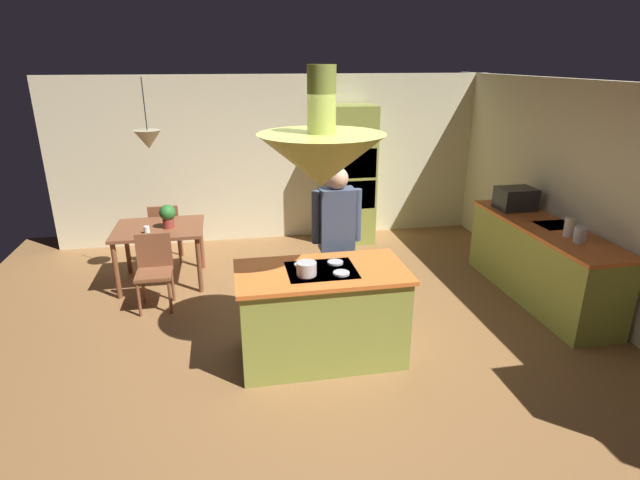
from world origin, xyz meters
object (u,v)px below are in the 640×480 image
object	(u,v)px
cup_on_table	(147,230)
canister_flour	(580,235)
person_at_island	(336,236)
chair_by_back_wall	(166,229)
kitchen_island	(321,314)
microwave_on_counter	(516,199)
oven_tower	(352,175)
potted_plant_on_table	(168,215)
cooking_pot_on_cooktop	(307,269)
chair_facing_island	(154,266)
dining_table	(159,234)
canister_sugar	(570,227)

from	to	relation	value
cup_on_table	canister_flour	xyz separation A→B (m)	(4.65, -1.65, 0.20)
person_at_island	chair_by_back_wall	bearing A→B (deg)	133.77
kitchen_island	microwave_on_counter	size ratio (longest dim) A/B	3.48
microwave_on_counter	oven_tower	bearing A→B (deg)	134.83
oven_tower	canister_flour	xyz separation A→B (m)	(1.74, -3.02, -0.05)
person_at_island	microwave_on_counter	distance (m)	2.67
kitchen_island	microwave_on_counter	xyz separation A→B (m)	(2.84, 1.49, 0.60)
person_at_island	potted_plant_on_table	world-z (taller)	person_at_island
cup_on_table	cooking_pot_on_cooktop	size ratio (longest dim) A/B	0.50
cup_on_table	microwave_on_counter	size ratio (longest dim) A/B	0.20
person_at_island	chair_facing_island	size ratio (longest dim) A/B	2.00
chair_by_back_wall	potted_plant_on_table	world-z (taller)	potted_plant_on_table
chair_facing_island	cup_on_table	xyz separation A→B (m)	(-0.11, 0.45, 0.30)
dining_table	canister_sugar	world-z (taller)	canister_sugar
cup_on_table	canister_sugar	distance (m)	4.88
kitchen_island	canister_flour	world-z (taller)	canister_flour
chair_by_back_wall	microwave_on_counter	size ratio (longest dim) A/B	1.89
person_at_island	canister_sugar	size ratio (longest dim) A/B	8.18
oven_tower	chair_by_back_wall	bearing A→B (deg)	-170.44
person_at_island	chair_facing_island	distance (m)	2.18
chair_facing_island	kitchen_island	bearing A→B (deg)	-40.04
potted_plant_on_table	cooking_pot_on_cooktop	size ratio (longest dim) A/B	1.67
canister_sugar	cooking_pot_on_cooktop	bearing A→B (deg)	-169.93
person_at_island	canister_flour	size ratio (longest dim) A/B	10.41
potted_plant_on_table	canister_flour	xyz separation A→B (m)	(4.40, -1.83, 0.08)
canister_flour	oven_tower	bearing A→B (deg)	119.95
chair_by_back_wall	canister_flour	distance (m)	5.23
potted_plant_on_table	canister_flour	distance (m)	4.77
chair_facing_island	canister_flour	xyz separation A→B (m)	(4.54, -1.21, 0.51)
chair_by_back_wall	potted_plant_on_table	distance (m)	0.85
dining_table	cup_on_table	bearing A→B (deg)	-115.59
oven_tower	chair_by_back_wall	xyz separation A→B (m)	(-2.80, -0.47, -0.56)
person_at_island	cup_on_table	xyz separation A→B (m)	(-2.10, 1.18, -0.20)
oven_tower	chair_facing_island	world-z (taller)	oven_tower
cooking_pot_on_cooktop	microwave_on_counter	bearing A→B (deg)	28.41
chair_facing_island	potted_plant_on_table	bearing A→B (deg)	77.70
cup_on_table	chair_by_back_wall	bearing A→B (deg)	83.14
person_at_island	canister_sugar	world-z (taller)	person_at_island
potted_plant_on_table	canister_sugar	world-z (taller)	canister_sugar
dining_table	canister_sugar	bearing A→B (deg)	-20.50
oven_tower	person_at_island	distance (m)	2.68
oven_tower	cooking_pot_on_cooktop	size ratio (longest dim) A/B	11.78
canister_sugar	cooking_pot_on_cooktop	xyz separation A→B (m)	(-3.00, -0.53, -0.03)
dining_table	person_at_island	xyz separation A→B (m)	(1.99, -1.41, 0.34)
oven_tower	dining_table	world-z (taller)	oven_tower
kitchen_island	potted_plant_on_table	bearing A→B (deg)	127.38
kitchen_island	cooking_pot_on_cooktop	world-z (taller)	cooking_pot_on_cooktop
chair_facing_island	cooking_pot_on_cooktop	xyz separation A→B (m)	(1.54, -1.56, 0.50)
kitchen_island	canister_flour	distance (m)	2.90
cup_on_table	cooking_pot_on_cooktop	distance (m)	2.60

